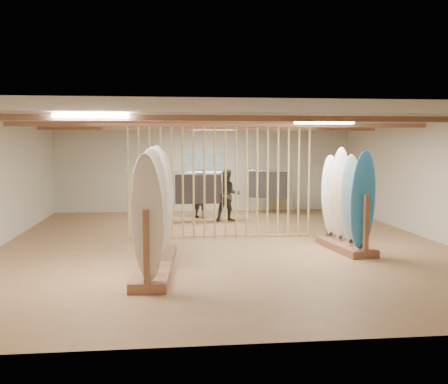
{
  "coord_description": "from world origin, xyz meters",
  "views": [
    {
      "loc": [
        -1.33,
        -11.76,
        2.3
      ],
      "look_at": [
        0.0,
        0.0,
        1.2
      ],
      "focal_mm": 42.0,
      "sensor_mm": 36.0,
      "label": 1
    }
  ],
  "objects": [
    {
      "name": "floor",
      "position": [
        0.0,
        0.0,
        0.0
      ],
      "size": [
        12.0,
        12.0,
        0.0
      ],
      "primitive_type": "plane",
      "color": "#A4784F",
      "rests_on": "ground"
    },
    {
      "name": "ceiling",
      "position": [
        0.0,
        0.0,
        2.8
      ],
      "size": [
        12.0,
        12.0,
        0.0
      ],
      "primitive_type": "plane",
      "rotation": [
        3.14,
        0.0,
        0.0
      ],
      "color": "#9A9892",
      "rests_on": "ground"
    },
    {
      "name": "wall_back",
      "position": [
        0.0,
        6.0,
        1.4
      ],
      "size": [
        12.0,
        0.0,
        12.0
      ],
      "primitive_type": "plane",
      "rotation": [
        1.57,
        0.0,
        0.0
      ],
      "color": "beige",
      "rests_on": "ground"
    },
    {
      "name": "wall_front",
      "position": [
        0.0,
        -6.0,
        1.4
      ],
      "size": [
        12.0,
        0.0,
        12.0
      ],
      "primitive_type": "plane",
      "rotation": [
        -1.57,
        0.0,
        0.0
      ],
      "color": "beige",
      "rests_on": "ground"
    },
    {
      "name": "wall_right",
      "position": [
        5.0,
        0.0,
        1.4
      ],
      "size": [
        0.0,
        12.0,
        12.0
      ],
      "primitive_type": "plane",
      "rotation": [
        1.57,
        0.0,
        -1.57
      ],
      "color": "beige",
      "rests_on": "ground"
    },
    {
      "name": "ceiling_slats",
      "position": [
        0.0,
        0.0,
        2.72
      ],
      "size": [
        9.5,
        6.12,
        0.1
      ],
      "primitive_type": "cube",
      "color": "#8F5C41",
      "rests_on": "ground"
    },
    {
      "name": "light_panels",
      "position": [
        0.0,
        0.0,
        2.74
      ],
      "size": [
        1.2,
        0.35,
        0.06
      ],
      "primitive_type": "cube",
      "color": "white",
      "rests_on": "ground"
    },
    {
      "name": "bamboo_partition",
      "position": [
        0.0,
        0.8,
        1.4
      ],
      "size": [
        4.45,
        0.05,
        2.78
      ],
      "color": "tan",
      "rests_on": "ground"
    },
    {
      "name": "poster",
      "position": [
        0.0,
        5.98,
        1.6
      ],
      "size": [
        1.4,
        0.03,
        0.9
      ],
      "primitive_type": "cube",
      "color": "#3686BF",
      "rests_on": "ground"
    },
    {
      "name": "rack_left",
      "position": [
        -1.51,
        -2.34,
        0.75
      ],
      "size": [
        0.82,
        3.14,
        2.17
      ],
      "rotation": [
        0.0,
        0.0,
        -0.07
      ],
      "color": "#8F5C41",
      "rests_on": "floor"
    },
    {
      "name": "rack_right",
      "position": [
        2.53,
        -0.98,
        0.73
      ],
      "size": [
        0.82,
        1.91,
        2.15
      ],
      "rotation": [
        0.0,
        0.0,
        0.13
      ],
      "color": "#8F5C41",
      "rests_on": "floor"
    },
    {
      "name": "clothing_rack_a",
      "position": [
        -0.38,
        3.46,
        0.98
      ],
      "size": [
        1.41,
        0.37,
        1.51
      ],
      "rotation": [
        0.0,
        0.0,
        0.01
      ],
      "color": "silver",
      "rests_on": "floor"
    },
    {
      "name": "clothing_rack_b",
      "position": [
        2.03,
        4.86,
        0.96
      ],
      "size": [
        1.31,
        0.81,
        1.48
      ],
      "rotation": [
        0.0,
        0.0,
        -0.4
      ],
      "color": "silver",
      "rests_on": "floor"
    },
    {
      "name": "shopper_a",
      "position": [
        -0.26,
        4.27,
        0.87
      ],
      "size": [
        0.76,
        0.72,
        1.73
      ],
      "primitive_type": "imported",
      "rotation": [
        0.0,
        0.0,
        2.5
      ],
      "color": "#232229",
      "rests_on": "floor"
    },
    {
      "name": "shopper_b",
      "position": [
        0.51,
        3.53,
        0.88
      ],
      "size": [
        0.86,
        0.67,
        1.77
      ],
      "primitive_type": "imported",
      "rotation": [
        0.0,
        0.0,
        0.01
      ],
      "color": "#333227",
      "rests_on": "floor"
    }
  ]
}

